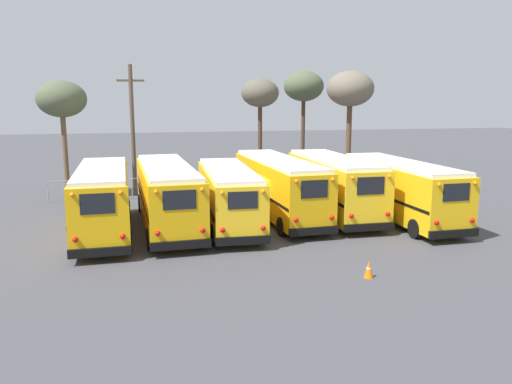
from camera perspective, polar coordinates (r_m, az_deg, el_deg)
The scene contains 14 objects.
ground_plane at distance 26.77m, azimuth 0.01°, elevation -3.52°, with size 160.00×160.00×0.00m, color #424247.
school_bus_0 at distance 25.18m, azimuth -17.08°, elevation -0.74°, with size 2.74×9.58×3.28m.
school_bus_1 at distance 25.96m, azimuth -10.13°, elevation -0.14°, with size 3.02×10.89×3.24m.
school_bus_2 at distance 25.80m, azimuth -3.18°, elevation -0.31°, with size 2.77×9.59×3.04m.
school_bus_3 at distance 27.88m, azimuth 2.58°, elevation 0.77°, with size 2.85×10.86×3.29m.
school_bus_4 at distance 28.47m, azimuth 8.82°, elevation 0.89°, with size 2.69×9.78×3.33m.
school_bus_5 at distance 28.15m, azimuth 16.09°, elevation 0.37°, with size 2.65×9.96×3.21m.
utility_pole at distance 34.99m, azimuth -13.92°, elevation 7.04°, with size 1.80×0.28×8.82m.
bare_tree_0 at distance 45.21m, azimuth 5.47°, elevation 11.82°, with size 3.54×3.54×9.03m.
bare_tree_1 at distance 39.28m, azimuth 10.72°, elevation 11.36°, with size 3.58×3.58×8.68m.
bare_tree_2 at distance 34.92m, azimuth -21.33°, elevation 9.72°, with size 3.14×3.14×7.73m.
bare_tree_3 at distance 40.12m, azimuth 0.47°, elevation 11.07°, with size 2.98×2.98×8.17m.
fence_line at distance 34.33m, azimuth -3.04°, elevation 1.26°, with size 23.55×0.06×1.42m.
traffic_cone at distance 19.04m, azimuth 12.77°, elevation -8.59°, with size 0.36×0.36×0.65m.
Camera 1 is at (-5.87, -25.32, 6.43)m, focal length 35.00 mm.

